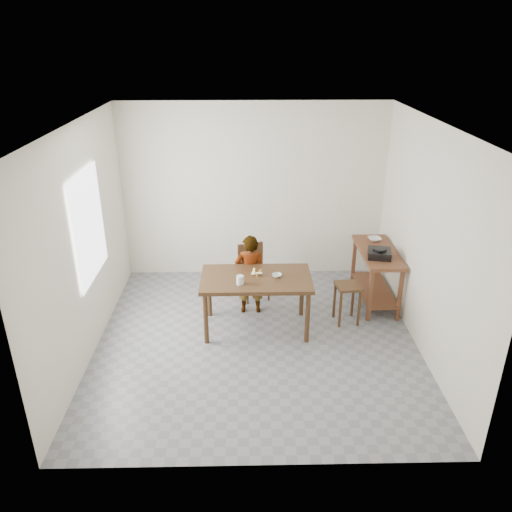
{
  "coord_description": "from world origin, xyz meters",
  "views": [
    {
      "loc": [
        -0.12,
        -5.34,
        3.59
      ],
      "look_at": [
        0.0,
        0.4,
        1.0
      ],
      "focal_mm": 35.0,
      "sensor_mm": 36.0,
      "label": 1
    }
  ],
  "objects_px": {
    "dining_table": "(256,303)",
    "prep_counter": "(375,276)",
    "child": "(250,274)",
    "dining_chair": "(254,273)",
    "stool": "(347,303)"
  },
  "relations": [
    {
      "from": "dining_table",
      "to": "prep_counter",
      "type": "relative_size",
      "value": 1.17
    },
    {
      "from": "dining_chair",
      "to": "dining_table",
      "type": "bearing_deg",
      "value": -108.3
    },
    {
      "from": "dining_table",
      "to": "prep_counter",
      "type": "distance_m",
      "value": 1.86
    },
    {
      "from": "stool",
      "to": "dining_table",
      "type": "bearing_deg",
      "value": -173.18
    },
    {
      "from": "dining_table",
      "to": "stool",
      "type": "distance_m",
      "value": 1.23
    },
    {
      "from": "dining_chair",
      "to": "stool",
      "type": "xyz_separation_m",
      "value": [
        1.22,
        -0.7,
        -0.12
      ]
    },
    {
      "from": "prep_counter",
      "to": "child",
      "type": "relative_size",
      "value": 1.05
    },
    {
      "from": "dining_table",
      "to": "prep_counter",
      "type": "xyz_separation_m",
      "value": [
        1.72,
        0.7,
        0.03
      ]
    },
    {
      "from": "prep_counter",
      "to": "child",
      "type": "distance_m",
      "value": 1.82
    },
    {
      "from": "child",
      "to": "dining_chair",
      "type": "distance_m",
      "value": 0.45
    },
    {
      "from": "child",
      "to": "dining_chair",
      "type": "xyz_separation_m",
      "value": [
        0.07,
        0.4,
        -0.18
      ]
    },
    {
      "from": "dining_table",
      "to": "child",
      "type": "xyz_separation_m",
      "value": [
        -0.08,
        0.44,
        0.2
      ]
    },
    {
      "from": "stool",
      "to": "prep_counter",
      "type": "bearing_deg",
      "value": 47.64
    },
    {
      "from": "prep_counter",
      "to": "dining_chair",
      "type": "bearing_deg",
      "value": 175.07
    },
    {
      "from": "stool",
      "to": "child",
      "type": "bearing_deg",
      "value": 166.93
    }
  ]
}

